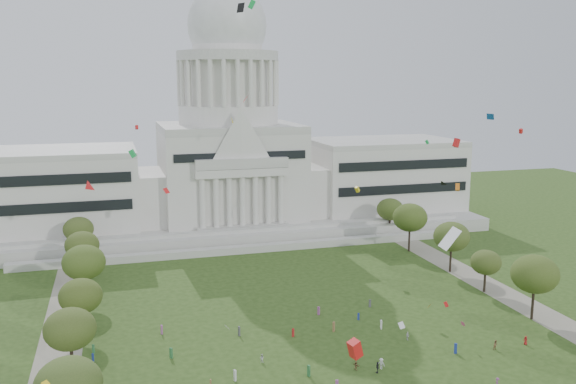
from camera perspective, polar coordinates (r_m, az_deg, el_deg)
capitol at (r=200.94m, az=-5.49°, el=2.92°), size 160.00×64.50×91.30m
path_left at (r=122.64m, az=-20.56°, el=-13.49°), size 8.00×160.00×0.04m
path_right at (r=148.85m, az=20.01°, el=-9.19°), size 8.00×160.00×0.04m
row_tree_l_2 at (r=107.47m, az=-19.73°, el=-11.99°), size 8.42×8.42×11.97m
row_tree_r_2 at (r=134.23m, az=22.10°, el=-7.13°), size 9.55×9.55×13.58m
row_tree_l_3 at (r=123.05m, az=-18.84°, el=-9.21°), size 8.12×8.12×11.55m
row_tree_r_3 at (r=148.15m, az=18.03°, el=-6.29°), size 7.01×7.01×9.98m
row_tree_l_4 at (r=140.30m, az=-18.56°, el=-6.26°), size 9.29×9.29×13.21m
row_tree_r_4 at (r=160.32m, az=15.06°, el=-4.05°), size 9.19×9.19×13.06m
row_tree_l_5 at (r=158.52m, az=-18.71°, el=-4.74°), size 8.33×8.33×11.85m
row_tree_r_5 at (r=176.58m, az=11.34°, el=-2.36°), size 9.82×9.82×13.96m
row_tree_l_6 at (r=176.22m, az=-19.02°, el=-3.31°), size 8.19×8.19×11.64m
row_tree_r_6 at (r=193.61m, az=9.54°, el=-1.61°), size 8.42×8.42×11.97m
person_0 at (r=124.34m, az=21.34°, el=-12.81°), size 0.79×0.95×1.66m
person_2 at (r=120.26m, az=18.86°, el=-13.39°), size 1.01×0.75×1.88m
person_3 at (r=108.54m, az=8.71°, el=-15.59°), size 1.31×1.40×1.97m
person_4 at (r=107.23m, az=8.37°, el=-15.91°), size 1.02×1.32×2.00m
person_5 at (r=107.79m, az=6.37°, el=-15.85°), size 1.18×1.53×1.54m
person_8 at (r=109.80m, az=-2.47°, el=-15.27°), size 0.88×0.77×1.54m
person_9 at (r=107.39m, az=19.01°, el=-16.49°), size 0.83×1.12×1.55m
person_10 at (r=120.28m, az=11.12°, el=-13.08°), size 0.60×0.99×1.61m
distant_crowd at (r=110.11m, az=-2.23°, el=-15.12°), size 63.03×40.23×1.95m
kite_swarm at (r=99.73m, az=6.98°, el=-0.59°), size 91.58×106.63×65.81m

